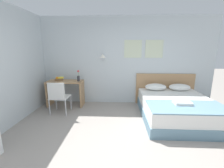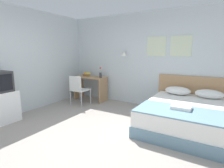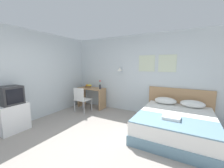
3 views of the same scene
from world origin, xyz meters
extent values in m
plane|color=gray|center=(0.00, 0.00, 0.00)|extent=(24.00, 24.00, 0.00)
cube|color=silver|center=(0.00, 2.64, 1.32)|extent=(5.64, 0.06, 2.65)
cube|color=beige|center=(0.35, 2.60, 1.70)|extent=(0.52, 0.02, 0.52)
cube|color=beige|center=(0.98, 2.60, 1.70)|extent=(0.52, 0.02, 0.52)
cylinder|color=#B2B2B7|center=(-0.55, 2.53, 1.55)|extent=(0.02, 0.16, 0.02)
cone|color=white|center=(-0.55, 2.44, 1.50)|extent=(0.17, 0.17, 0.12)
cube|color=#66899E|center=(1.37, 1.54, 0.11)|extent=(1.66, 2.02, 0.22)
cube|color=white|center=(1.37, 1.54, 0.36)|extent=(1.63, 1.98, 0.29)
cube|color=#A87F56|center=(1.37, 2.58, 0.48)|extent=(1.78, 0.06, 0.96)
ellipsoid|color=white|center=(1.03, 2.31, 0.60)|extent=(0.61, 0.38, 0.20)
ellipsoid|color=white|center=(1.72, 2.31, 0.60)|extent=(0.61, 0.38, 0.20)
cube|color=#66899E|center=(1.37, 0.95, 0.52)|extent=(1.61, 0.81, 0.02)
cube|color=white|center=(1.31, 1.10, 0.56)|extent=(0.35, 0.27, 0.06)
cube|color=#A87F56|center=(-1.67, 2.27, 0.75)|extent=(1.05, 0.50, 0.03)
cube|color=#A87F56|center=(-2.18, 2.27, 0.37)|extent=(0.04, 0.46, 0.73)
cube|color=#A87F56|center=(-1.17, 2.27, 0.37)|extent=(0.04, 0.46, 0.73)
cube|color=white|center=(-1.63, 1.72, 0.44)|extent=(0.46, 0.46, 0.02)
cube|color=white|center=(-1.63, 1.51, 0.66)|extent=(0.43, 0.03, 0.43)
cylinder|color=#B7B7BC|center=(-1.84, 1.93, 0.21)|extent=(0.03, 0.03, 0.43)
cylinder|color=#B7B7BC|center=(-1.42, 1.93, 0.21)|extent=(0.03, 0.03, 0.43)
cylinder|color=#B7B7BC|center=(-1.84, 1.51, 0.21)|extent=(0.03, 0.03, 0.43)
cylinder|color=#B7B7BC|center=(-1.42, 1.51, 0.21)|extent=(0.03, 0.03, 0.43)
cylinder|color=brown|center=(-1.87, 2.31, 0.80)|extent=(0.24, 0.24, 0.05)
ellipsoid|color=yellow|center=(-1.82, 2.32, 0.85)|extent=(0.22, 0.15, 0.08)
sphere|color=orange|center=(-1.91, 2.29, 0.85)|extent=(0.09, 0.09, 0.09)
cylinder|color=#333338|center=(-1.25, 2.24, 0.85)|extent=(0.08, 0.08, 0.16)
cylinder|color=#3D7538|center=(-1.25, 2.24, 1.00)|extent=(0.01, 0.01, 0.14)
sphere|color=#DB3838|center=(-1.25, 2.24, 1.07)|extent=(0.06, 0.06, 0.06)
cube|color=white|center=(-2.18, -0.26, 0.35)|extent=(0.44, 0.64, 0.70)
cube|color=black|center=(-1.97, -0.26, 0.92)|extent=(0.01, 0.36, 0.35)
camera|label=1|loc=(-0.05, -2.03, 1.67)|focal=24.00mm
camera|label=2|loc=(1.79, -2.17, 1.55)|focal=28.00mm
camera|label=3|loc=(1.56, -1.91, 1.66)|focal=22.00mm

